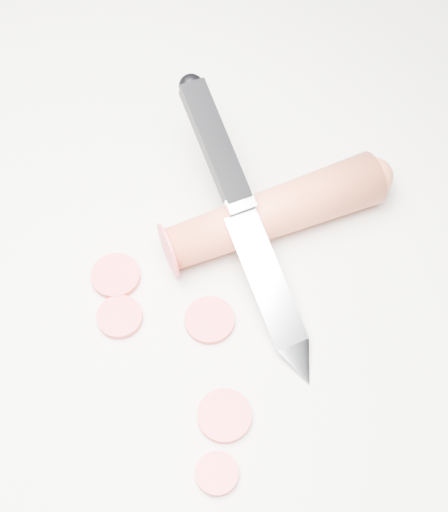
% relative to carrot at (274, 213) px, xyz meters
% --- Properties ---
extents(ground, '(2.40, 2.40, 0.00)m').
position_rel_carrot_xyz_m(ground, '(-0.02, -0.07, -0.02)').
color(ground, silver).
rests_on(ground, ground).
extents(carrot, '(0.15, 0.16, 0.04)m').
position_rel_carrot_xyz_m(carrot, '(0.00, 0.00, 0.00)').
color(carrot, '#CE5530').
rests_on(carrot, ground).
extents(carrot_slice_0, '(0.03, 0.03, 0.01)m').
position_rel_carrot_xyz_m(carrot_slice_0, '(0.04, -0.20, -0.02)').
color(carrot_slice_0, '#E94146').
rests_on(carrot_slice_0, ground).
extents(carrot_slice_1, '(0.04, 0.04, 0.01)m').
position_rel_carrot_xyz_m(carrot_slice_1, '(0.03, -0.16, -0.02)').
color(carrot_slice_1, '#E94146').
rests_on(carrot_slice_1, ground).
extents(carrot_slice_2, '(0.04, 0.04, 0.01)m').
position_rel_carrot_xyz_m(carrot_slice_2, '(-0.09, -0.09, -0.02)').
color(carrot_slice_2, '#E94146').
rests_on(carrot_slice_2, ground).
extents(carrot_slice_3, '(0.04, 0.04, 0.01)m').
position_rel_carrot_xyz_m(carrot_slice_3, '(-0.01, -0.10, -0.02)').
color(carrot_slice_3, '#E94146').
rests_on(carrot_slice_3, ground).
extents(carrot_slice_4, '(0.03, 0.03, 0.01)m').
position_rel_carrot_xyz_m(carrot_slice_4, '(-0.07, -0.12, -0.02)').
color(carrot_slice_4, '#E94146').
rests_on(carrot_slice_4, ground).
extents(kitchen_knife, '(0.20, 0.19, 0.09)m').
position_rel_carrot_xyz_m(kitchen_knife, '(-0.01, -0.03, 0.02)').
color(kitchen_knife, silver).
rests_on(kitchen_knife, ground).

